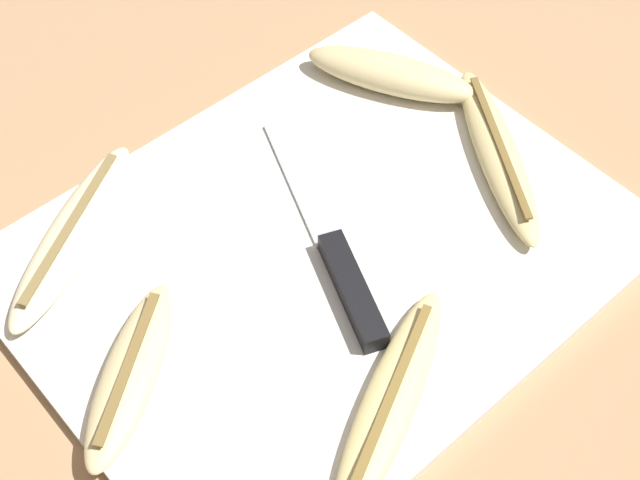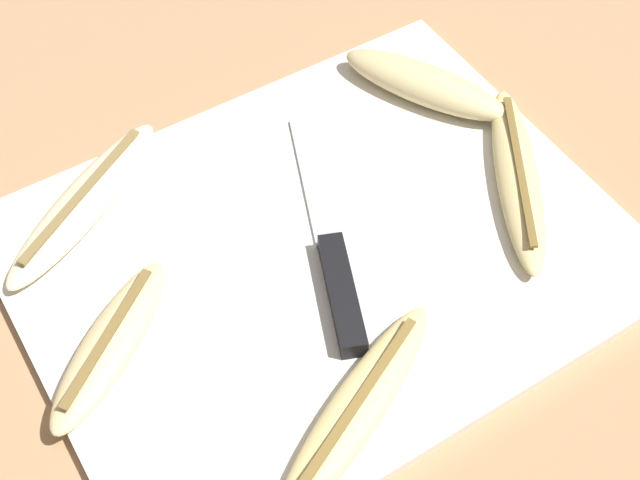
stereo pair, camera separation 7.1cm
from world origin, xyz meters
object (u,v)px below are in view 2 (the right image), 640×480
(knife, at_px, (336,269))
(banana_spotted_left, at_px, (517,176))
(banana_ripe_center, at_px, (109,342))
(banana_bright_far, at_px, (84,202))
(banana_mellow_near, at_px, (425,84))
(banana_golden_short, at_px, (357,409))

(knife, bearing_deg, banana_spotted_left, 21.18)
(banana_ripe_center, xyz_separation_m, banana_bright_far, (0.04, 0.13, -0.00))
(banana_mellow_near, bearing_deg, banana_ripe_center, -165.18)
(banana_golden_short, distance_m, banana_mellow_near, 0.33)
(knife, bearing_deg, banana_bright_far, 152.64)
(knife, relative_size, banana_mellow_near, 1.46)
(banana_ripe_center, bearing_deg, knife, -10.01)
(banana_ripe_center, bearing_deg, banana_bright_far, 74.44)
(banana_golden_short, bearing_deg, knife, 64.27)
(knife, distance_m, banana_golden_short, 0.12)
(knife, relative_size, banana_ripe_center, 1.61)
(knife, relative_size, banana_spotted_left, 1.23)
(knife, height_order, banana_mellow_near, banana_mellow_near)
(banana_bright_far, distance_m, banana_mellow_near, 0.32)
(banana_ripe_center, height_order, banana_golden_short, banana_ripe_center)
(banana_spotted_left, xyz_separation_m, banana_mellow_near, (-0.00, 0.13, 0.01))
(knife, height_order, banana_spotted_left, banana_spotted_left)
(banana_ripe_center, distance_m, banana_golden_short, 0.19)
(banana_bright_far, bearing_deg, banana_spotted_left, -27.60)
(banana_ripe_center, xyz_separation_m, banana_golden_short, (0.13, -0.14, -0.00))
(banana_ripe_center, bearing_deg, banana_golden_short, -48.37)
(banana_bright_far, bearing_deg, banana_mellow_near, -7.15)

